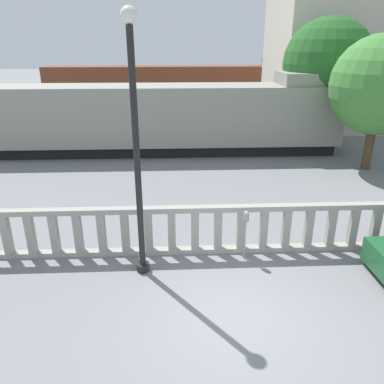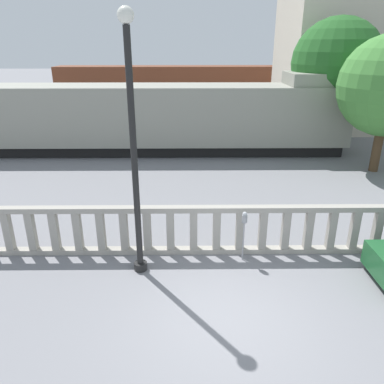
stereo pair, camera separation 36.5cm
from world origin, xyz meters
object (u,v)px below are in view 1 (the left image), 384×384
tree_right (327,64)px  lamppost (136,145)px  train_near (124,118)px  tree_left (380,85)px  parking_meter (246,222)px  train_far (176,86)px

tree_right → lamppost: bearing=-126.8°
lamppost → tree_right: bearing=53.2°
train_near → tree_right: tree_right is taller
lamppost → train_near: (-1.68, 10.95, -1.45)m
tree_left → lamppost: bearing=-140.8°
parking_meter → lamppost: bearing=-170.4°
parking_meter → tree_right: (6.03, 11.15, 3.27)m
parking_meter → tree_left: tree_left is taller
train_near → train_far: train_far is taller
tree_left → tree_right: (-0.82, 3.87, 0.68)m
tree_right → parking_meter: bearing=-118.4°
lamppost → train_near: lamppost is taller
parking_meter → tree_left: size_ratio=0.24×
parking_meter → train_far: size_ratio=0.06×
parking_meter → tree_left: bearing=46.8°
train_near → lamppost: bearing=-81.3°
lamppost → tree_left: (9.49, 7.73, 0.43)m
lamppost → train_far: size_ratio=0.28×
parking_meter → tree_right: tree_right is taller
train_far → lamppost: bearing=-92.4°
train_near → tree_right: size_ratio=3.34×
train_near → train_far: 15.06m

